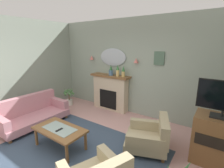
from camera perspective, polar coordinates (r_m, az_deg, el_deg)
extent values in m
cube|color=#C6938E|center=(3.52, -14.85, -24.95)|extent=(6.61, 6.29, 0.10)
cube|color=#93A393|center=(4.95, 8.36, 5.69)|extent=(6.61, 0.10, 2.87)
cube|color=#38475B|center=(3.59, -12.30, -22.81)|extent=(3.20, 2.40, 0.01)
cube|color=beige|center=(5.37, -0.55, -3.21)|extent=(1.20, 0.28, 1.10)
cube|color=black|center=(5.34, -1.17, -5.21)|extent=(0.64, 0.12, 0.60)
cube|color=brown|center=(5.21, -0.69, 2.85)|extent=(1.36, 0.36, 0.06)
cylinder|color=#4C7093|center=(5.14, -0.37, 3.99)|extent=(0.14, 0.14, 0.17)
cone|color=#2D6633|center=(5.12, -0.37, 5.79)|extent=(0.10, 0.10, 0.16)
cylinder|color=tan|center=(5.00, 1.98, 3.84)|extent=(0.10, 0.10, 0.19)
cone|color=#38753D|center=(4.97, 1.99, 5.83)|extent=(0.10, 0.10, 0.16)
cylinder|color=tan|center=(4.90, 3.94, 3.47)|extent=(0.10, 0.10, 0.17)
cone|color=#38753D|center=(4.87, 3.98, 5.38)|extent=(0.10, 0.10, 0.16)
ellipsoid|color=#B2BCC6|center=(5.25, 0.25, 9.33)|extent=(0.96, 0.06, 0.56)
cone|color=#D17066|center=(5.74, -7.14, 9.12)|extent=(0.14, 0.14, 0.14)
cone|color=#D17066|center=(4.78, 8.41, 8.12)|extent=(0.14, 0.14, 0.14)
cube|color=#4C6B56|center=(4.58, 16.17, 8.61)|extent=(0.28, 0.03, 0.36)
cube|color=brown|center=(3.64, -17.88, -14.90)|extent=(1.10, 0.60, 0.04)
cube|color=#8C9E99|center=(3.63, -17.91, -14.57)|extent=(0.72, 0.36, 0.01)
cylinder|color=brown|center=(4.00, -24.96, -16.40)|extent=(0.06, 0.06, 0.40)
cylinder|color=brown|center=(3.30, -15.48, -22.53)|extent=(0.06, 0.06, 0.40)
cylinder|color=brown|center=(4.22, -19.21, -14.19)|extent=(0.06, 0.06, 0.40)
cylinder|color=brown|center=(3.56, -9.24, -19.16)|extent=(0.06, 0.06, 0.40)
cube|color=black|center=(3.56, -17.98, -15.02)|extent=(0.04, 0.16, 0.02)
cube|color=#B77A84|center=(4.90, -25.52, -10.86)|extent=(0.86, 1.71, 0.18)
cube|color=#B77A84|center=(5.08, -27.88, -6.27)|extent=(0.20, 1.70, 0.48)
cube|color=#B77A84|center=(4.54, -34.48, -11.09)|extent=(0.76, 0.17, 0.24)
cube|color=#B77A84|center=(5.20, -18.29, -6.24)|extent=(0.76, 0.17, 0.24)
cylinder|color=brown|center=(4.41, -32.06, -16.60)|extent=(0.07, 0.07, 0.10)
cylinder|color=brown|center=(5.08, -15.74, -10.85)|extent=(0.07, 0.07, 0.10)
cylinder|color=brown|center=(5.59, -20.21, -8.86)|extent=(0.07, 0.07, 0.10)
cube|color=tan|center=(3.63, 11.59, -18.91)|extent=(1.03, 1.03, 0.16)
cube|color=tan|center=(3.49, 17.62, -14.97)|extent=(0.43, 0.80, 0.45)
cube|color=tan|center=(3.83, 11.97, -13.79)|extent=(0.72, 0.39, 0.22)
cube|color=tan|center=(3.24, 11.48, -19.31)|extent=(0.72, 0.39, 0.22)
cylinder|color=brown|center=(4.01, 6.64, -17.48)|extent=(0.06, 0.06, 0.10)
cylinder|color=brown|center=(3.45, 5.05, -23.28)|extent=(0.06, 0.06, 0.10)
cylinder|color=brown|center=(4.00, 16.85, -18.11)|extent=(0.06, 0.06, 0.10)
cylinder|color=brown|center=(3.44, 17.39, -24.06)|extent=(0.06, 0.06, 0.10)
cube|color=tan|center=(2.76, 0.10, -25.81)|extent=(0.72, 0.39, 0.22)
cylinder|color=brown|center=(3.19, -3.76, -26.94)|extent=(0.06, 0.06, 0.10)
cube|color=brown|center=(3.62, 32.97, -16.23)|extent=(0.80, 0.56, 0.90)
cube|color=black|center=(3.33, 32.95, -17.15)|extent=(0.68, 0.02, 0.20)
cube|color=black|center=(3.41, 33.99, -9.53)|extent=(0.36, 0.24, 0.03)
cylinder|color=black|center=(3.39, 34.14, -8.51)|extent=(0.04, 0.04, 0.10)
cylinder|color=silver|center=(6.05, -14.67, -6.21)|extent=(0.21, 0.21, 0.19)
cylinder|color=brown|center=(5.99, -14.79, -4.47)|extent=(0.04, 0.04, 0.20)
cone|color=#4C8447|center=(5.83, -14.29, -2.68)|extent=(0.12, 0.29, 0.26)
cone|color=#4C8447|center=(5.96, -13.83, -2.27)|extent=(0.31, 0.18, 0.23)
cone|color=#4C8447|center=(6.04, -14.69, -2.12)|extent=(0.29, 0.25, 0.22)
cone|color=#4C8447|center=(6.03, -15.50, -2.20)|extent=(0.13, 0.30, 0.24)
cone|color=#4C8447|center=(5.91, -16.08, -2.55)|extent=(0.28, 0.23, 0.25)
cone|color=#4C8447|center=(5.82, -15.36, -2.77)|extent=(0.29, 0.20, 0.26)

